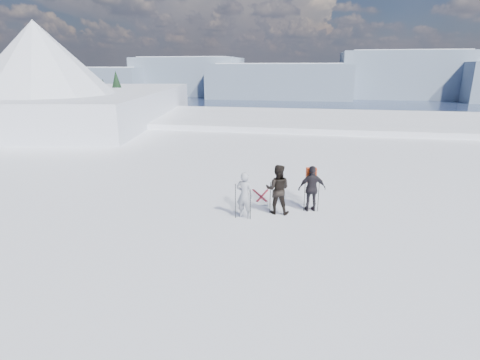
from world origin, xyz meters
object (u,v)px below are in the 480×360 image
object	(u,v)px
skier_pack	(312,189)
skis_loose	(261,195)
skier_dark	(278,189)
skier_grey	(245,195)

from	to	relation	value
skier_pack	skis_loose	xyz separation A→B (m)	(-2.20, 1.41, -0.90)
skier_dark	skier_grey	bearing A→B (deg)	31.91
skier_grey	skier_pack	distance (m)	2.75
skier_dark	skier_pack	xyz separation A→B (m)	(1.30, 0.51, -0.06)
skier_dark	skis_loose	xyz separation A→B (m)	(-0.90, 1.92, -0.96)
skier_dark	skis_loose	size ratio (longest dim) A/B	1.15
skier_grey	skier_pack	xyz separation A→B (m)	(2.47, 1.21, 0.02)
skier_dark	skis_loose	distance (m)	2.33
skier_dark	skier_pack	size ratio (longest dim) A/B	1.06
skis_loose	skier_dark	bearing A→B (deg)	-64.99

